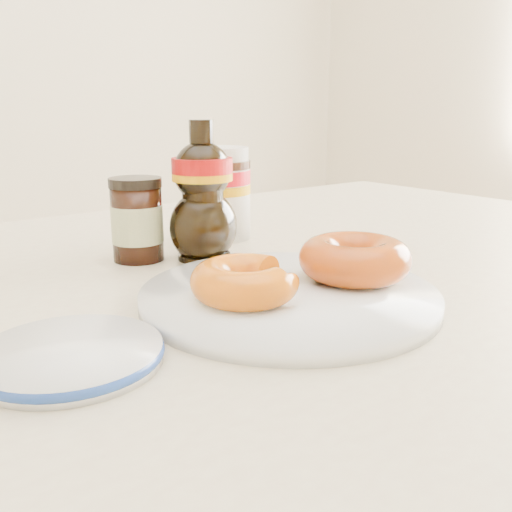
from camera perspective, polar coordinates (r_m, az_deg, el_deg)
dining_table at (r=0.66m, az=-1.50°, el=-8.39°), size 1.40×0.90×0.75m
plate at (r=0.53m, az=3.30°, el=-3.98°), size 0.28×0.28×0.01m
donut_bitten at (r=0.50m, az=-1.14°, el=-2.50°), size 0.12×0.12×0.03m
donut_whole at (r=0.57m, az=9.83°, el=-0.25°), size 0.11×0.11×0.04m
nutella_jar at (r=0.79m, az=-3.79°, el=6.65°), size 0.09×0.09×0.12m
syrup_bottle at (r=0.67m, az=-5.36°, el=6.46°), size 0.10×0.10×0.16m
dark_jar at (r=0.68m, az=-11.80°, el=3.52°), size 0.06×0.06×0.10m
blue_rim_saucer at (r=0.43m, az=-18.12°, el=-9.36°), size 0.13×0.13×0.01m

